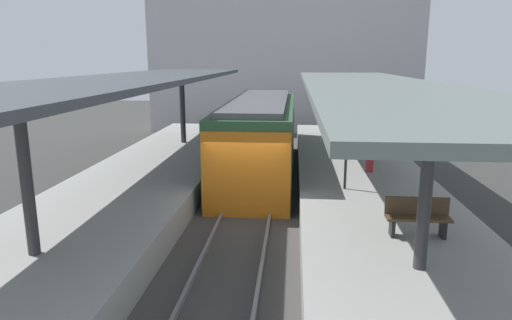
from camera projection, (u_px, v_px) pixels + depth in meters
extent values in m
plane|color=#383835|center=(247.00, 221.00, 13.84)|extent=(80.00, 80.00, 0.00)
cube|color=#9E9E99|center=(125.00, 203.00, 14.04)|extent=(4.40, 28.00, 1.00)
cube|color=#9E9E99|center=(374.00, 209.00, 13.42)|extent=(4.40, 28.00, 1.00)
cube|color=#423F3D|center=(247.00, 218.00, 13.82)|extent=(3.20, 28.00, 0.20)
cube|color=slate|center=(223.00, 212.00, 13.84)|extent=(0.08, 28.00, 0.14)
cube|color=slate|center=(270.00, 214.00, 13.72)|extent=(0.08, 28.00, 0.14)
cube|color=#2D5633|center=(260.00, 139.00, 18.57)|extent=(2.70, 10.84, 2.90)
cube|color=orange|center=(246.00, 176.00, 13.31)|extent=(2.65, 0.08, 2.60)
cube|color=black|center=(227.00, 130.00, 18.61)|extent=(0.04, 9.97, 0.76)
cube|color=black|center=(293.00, 131.00, 18.39)|extent=(0.04, 9.97, 0.76)
cube|color=#515156|center=(260.00, 101.00, 18.24)|extent=(2.16, 10.30, 0.20)
cylinder|color=#333335|center=(26.00, 179.00, 8.83)|extent=(0.24, 0.24, 3.14)
cylinder|color=#333335|center=(183.00, 109.00, 21.08)|extent=(0.24, 0.24, 3.14)
cube|color=#3D4247|center=(133.00, 79.00, 14.59)|extent=(4.18, 21.00, 0.16)
cylinder|color=#333335|center=(426.00, 192.00, 8.22)|extent=(0.24, 0.24, 2.99)
cylinder|color=#333335|center=(348.00, 112.00, 20.47)|extent=(0.24, 0.24, 2.99)
cube|color=slate|center=(373.00, 85.00, 14.00)|extent=(4.18, 21.00, 0.16)
cube|color=black|center=(392.00, 227.00, 10.06)|extent=(0.08, 0.32, 0.40)
cube|color=black|center=(443.00, 229.00, 9.97)|extent=(0.08, 0.32, 0.40)
cube|color=#4C3823|center=(418.00, 218.00, 9.96)|extent=(1.40, 0.40, 0.06)
cube|color=#4C3823|center=(417.00, 206.00, 10.09)|extent=(1.40, 0.06, 0.40)
cylinder|color=#262628|center=(346.00, 153.00, 13.52)|extent=(0.08, 0.08, 2.20)
cube|color=navy|center=(348.00, 122.00, 13.31)|extent=(0.90, 0.06, 0.32)
cylinder|color=#2D2D30|center=(368.00, 148.00, 18.01)|extent=(0.44, 0.44, 0.80)
cylinder|color=maroon|center=(370.00, 160.00, 15.75)|extent=(0.28, 0.28, 0.85)
cylinder|color=maroon|center=(371.00, 139.00, 15.59)|extent=(0.36, 0.36, 0.66)
sphere|color=beige|center=(372.00, 126.00, 15.49)|extent=(0.22, 0.22, 0.22)
cube|color=#B7B2B7|center=(284.00, 50.00, 32.04)|extent=(18.00, 6.00, 11.00)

